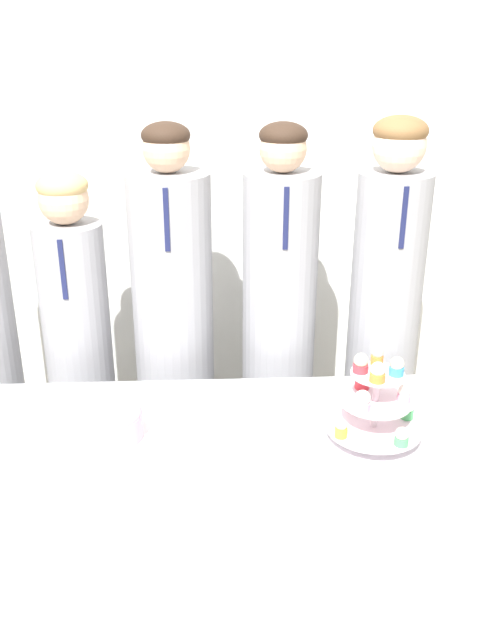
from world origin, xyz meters
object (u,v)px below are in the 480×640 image
Objects in this scene: cake_knife at (94,481)px; student_4 at (382,337)px; student_1 at (81,364)px; student_3 at (278,345)px; cupcake_stand at (375,399)px; student_2 at (175,348)px; round_cake at (109,422)px.

student_4 is (1.01, 0.85, 0.03)m from cake_knife.
student_3 reaches higher than student_1.
cupcake_stand is 0.71m from student_4.
student_1 is 0.90× the size of student_2.
student_3 reaches higher than cupcake_stand.
student_1 is at bearing -180.00° from student_4.
student_1 reaches higher than cake_knife.
round_cake is 0.17× the size of student_3.
student_3 is at bearing 180.00° from student_4.
student_2 is at bearing 132.92° from cupcake_stand.
student_2 is at bearing 75.27° from round_cake.
student_2 reaches higher than cake_knife.
cupcake_stand is at bearing -72.07° from student_3.
student_1 is at bearing -180.00° from student_3.
student_1 is (-0.18, 0.85, -0.06)m from cake_knife.
cupcake_stand reaches higher than round_cake.
student_4 is (0.99, 0.64, -0.03)m from round_cake.
cupcake_stand is 1.22m from student_1.
student_2 is at bearing 180.00° from student_4.
student_4 is at bearing -0.00° from student_2.
round_cake is 0.18× the size of student_1.
cake_knife is 1.04m from student_3.
student_4 is (0.41, -0.00, 0.02)m from student_3.
cake_knife is 0.12× the size of student_3.
cupcake_stand is 0.72m from student_3.
student_3 reaches higher than cake_knife.
student_1 is 0.90× the size of student_3.
student_3 reaches higher than round_cake.
student_3 is (0.58, 0.64, -0.06)m from round_cake.
cake_knife is at bearing -95.39° from round_cake.
round_cake is 0.86m from student_3.
round_cake is 0.17× the size of student_2.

